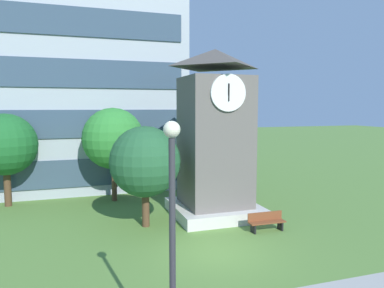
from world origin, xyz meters
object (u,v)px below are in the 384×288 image
at_px(street_lamp, 172,220).
at_px(tree_near_tower, 145,162).
at_px(tree_by_building, 113,139).
at_px(park_bench, 266,221).
at_px(tree_streetside, 5,145).
at_px(clock_tower, 215,143).

xyz_separation_m(street_lamp, tree_near_tower, (1.31, 10.02, -0.27)).
bearing_deg(tree_by_building, park_bench, -51.49).
bearing_deg(tree_streetside, street_lamp, -70.32).
xyz_separation_m(clock_tower, tree_streetside, (-11.05, 5.43, -0.25)).
bearing_deg(clock_tower, tree_streetside, 153.82).
distance_m(tree_streetside, tree_near_tower, 9.43).
bearing_deg(park_bench, tree_by_building, 128.51).
xyz_separation_m(clock_tower, tree_by_building, (-4.90, 4.69, 0.00)).
distance_m(street_lamp, tree_near_tower, 10.11).
relative_size(street_lamp, tree_streetside, 1.02).
xyz_separation_m(tree_by_building, tree_near_tower, (0.95, -5.45, -0.70)).
bearing_deg(street_lamp, tree_by_building, 88.67).
relative_size(clock_tower, tree_near_tower, 1.79).
bearing_deg(tree_near_tower, street_lamp, -97.43).
distance_m(tree_by_building, tree_near_tower, 5.58).
height_order(clock_tower, tree_streetside, clock_tower).
bearing_deg(tree_by_building, tree_streetside, 173.15).
bearing_deg(tree_streetside, tree_near_tower, -41.06).
distance_m(clock_tower, park_bench, 4.92).
relative_size(tree_streetside, tree_near_tower, 1.11).
relative_size(clock_tower, street_lamp, 1.59).
bearing_deg(tree_by_building, street_lamp, -91.33).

